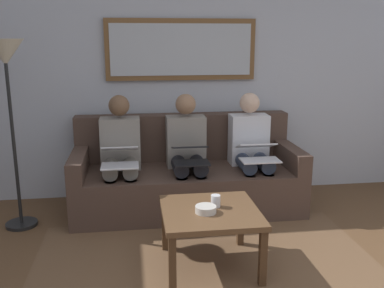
# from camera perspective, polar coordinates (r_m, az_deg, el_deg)

# --- Properties ---
(wall_rear) EXTENTS (6.00, 0.12, 2.60)m
(wall_rear) POSITION_cam_1_polar(r_m,az_deg,el_deg) (4.64, -1.55, 9.24)
(wall_rear) COLOR #B7BCC6
(wall_rear) RESTS_ON ground_plane
(area_rug) EXTENTS (2.60, 1.80, 0.01)m
(area_rug) POSITION_cam_1_polar(r_m,az_deg,el_deg) (3.34, 2.10, -16.08)
(area_rug) COLOR brown
(area_rug) RESTS_ON ground_plane
(couch) EXTENTS (2.20, 0.90, 0.90)m
(couch) POSITION_cam_1_polar(r_m,az_deg,el_deg) (4.36, -0.76, -4.31)
(couch) COLOR #4C382D
(couch) RESTS_ON ground_plane
(framed_mirror) EXTENTS (1.54, 0.05, 0.62)m
(framed_mirror) POSITION_cam_1_polar(r_m,az_deg,el_deg) (4.54, -1.44, 12.30)
(framed_mirror) COLOR brown
(coffee_table) EXTENTS (0.70, 0.70, 0.45)m
(coffee_table) POSITION_cam_1_polar(r_m,az_deg,el_deg) (3.21, 2.42, -9.58)
(coffee_table) COLOR brown
(coffee_table) RESTS_ON ground_plane
(cup) EXTENTS (0.07, 0.07, 0.09)m
(cup) POSITION_cam_1_polar(r_m,az_deg,el_deg) (3.23, 3.13, -7.48)
(cup) COLOR silver
(cup) RESTS_ON coffee_table
(bowl) EXTENTS (0.15, 0.15, 0.05)m
(bowl) POSITION_cam_1_polar(r_m,az_deg,el_deg) (3.13, 1.82, -8.57)
(bowl) COLOR beige
(bowl) RESTS_ON coffee_table
(person_left) EXTENTS (0.38, 0.58, 1.14)m
(person_left) POSITION_cam_1_polar(r_m,az_deg,el_deg) (4.34, 7.76, -0.45)
(person_left) COLOR silver
(person_left) RESTS_ON couch
(laptop_white) EXTENTS (0.36, 0.35, 0.15)m
(laptop_white) POSITION_cam_1_polar(r_m,az_deg,el_deg) (4.11, 8.66, -1.04)
(laptop_white) COLOR white
(person_middle) EXTENTS (0.38, 0.58, 1.14)m
(person_middle) POSITION_cam_1_polar(r_m,az_deg,el_deg) (4.22, -0.65, -0.75)
(person_middle) COLOR gray
(person_middle) RESTS_ON couch
(laptop_black) EXTENTS (0.32, 0.35, 0.15)m
(laptop_black) POSITION_cam_1_polar(r_m,az_deg,el_deg) (3.98, -0.21, -1.33)
(laptop_black) COLOR black
(person_right) EXTENTS (0.38, 0.58, 1.14)m
(person_right) POSITION_cam_1_polar(r_m,az_deg,el_deg) (4.19, -9.38, -1.04)
(person_right) COLOR gray
(person_right) RESTS_ON couch
(laptop_silver) EXTENTS (0.33, 0.39, 0.17)m
(laptop_silver) POSITION_cam_1_polar(r_m,az_deg,el_deg) (3.96, -9.46, -1.56)
(laptop_silver) COLOR silver
(standing_lamp) EXTENTS (0.32, 0.32, 1.66)m
(standing_lamp) POSITION_cam_1_polar(r_m,az_deg,el_deg) (4.00, -23.17, 8.46)
(standing_lamp) COLOR black
(standing_lamp) RESTS_ON ground_plane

